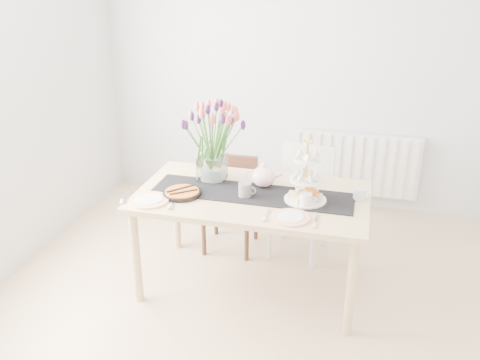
% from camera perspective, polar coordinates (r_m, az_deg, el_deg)
% --- Properties ---
extents(room_shell, '(4.50, 4.50, 4.50)m').
position_cam_1_polar(room_shell, '(2.71, 1.44, 3.17)').
color(room_shell, tan).
rests_on(room_shell, ground).
extents(radiator, '(1.20, 0.08, 0.60)m').
position_cam_1_polar(radiator, '(5.00, 12.75, 1.74)').
color(radiator, white).
rests_on(radiator, room_shell).
extents(dining_table, '(1.60, 0.90, 0.75)m').
position_cam_1_polar(dining_table, '(3.56, 1.34, -2.70)').
color(dining_table, tan).
rests_on(dining_table, ground).
extents(chair_brown, '(0.40, 0.40, 0.77)m').
position_cam_1_polar(chair_brown, '(4.23, -0.85, -1.82)').
color(chair_brown, '#371F14').
rests_on(chair_brown, ground).
extents(chair_white, '(0.50, 0.50, 0.88)m').
position_cam_1_polar(chair_white, '(4.16, 7.04, -1.34)').
color(chair_white, silver).
rests_on(chair_white, ground).
extents(table_runner, '(1.40, 0.35, 0.01)m').
position_cam_1_polar(table_runner, '(3.52, 1.35, -1.52)').
color(table_runner, black).
rests_on(table_runner, dining_table).
extents(tulip_vase, '(0.68, 0.68, 0.58)m').
position_cam_1_polar(tulip_vase, '(3.63, -3.23, 5.46)').
color(tulip_vase, silver).
rests_on(tulip_vase, dining_table).
extents(cake_stand, '(0.28, 0.28, 0.41)m').
position_cam_1_polar(cake_stand, '(3.40, 7.41, -0.57)').
color(cake_stand, gold).
rests_on(cake_stand, dining_table).
extents(teapot, '(0.28, 0.24, 0.18)m').
position_cam_1_polar(teapot, '(3.60, 2.66, 0.40)').
color(teapot, white).
rests_on(teapot, dining_table).
extents(cream_jug, '(0.10, 0.10, 0.08)m').
position_cam_1_polar(cream_jug, '(3.52, 13.25, -1.53)').
color(cream_jug, silver).
rests_on(cream_jug, dining_table).
extents(tart_tin, '(0.26, 0.26, 0.03)m').
position_cam_1_polar(tart_tin, '(3.53, -6.53, -1.46)').
color(tart_tin, black).
rests_on(tart_tin, dining_table).
extents(mug_grey, '(0.09, 0.09, 0.10)m').
position_cam_1_polar(mug_grey, '(3.46, 0.55, -1.11)').
color(mug_grey, slate).
rests_on(mug_grey, dining_table).
extents(mug_white, '(0.10, 0.10, 0.10)m').
position_cam_1_polar(mug_white, '(3.34, 7.38, -2.28)').
color(mug_white, white).
rests_on(mug_white, dining_table).
extents(mug_orange, '(0.11, 0.11, 0.10)m').
position_cam_1_polar(mug_orange, '(3.41, 7.86, -1.81)').
color(mug_orange, orange).
rests_on(mug_orange, dining_table).
extents(plate_left, '(0.34, 0.34, 0.01)m').
position_cam_1_polar(plate_left, '(3.47, -10.17, -2.24)').
color(plate_left, white).
rests_on(plate_left, dining_table).
extents(plate_right, '(0.25, 0.25, 0.01)m').
position_cam_1_polar(plate_right, '(3.21, 5.72, -4.21)').
color(plate_right, white).
rests_on(plate_right, dining_table).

